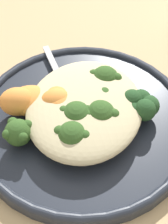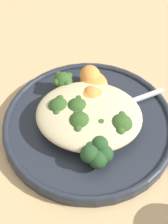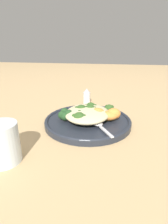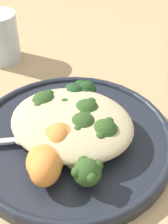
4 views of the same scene
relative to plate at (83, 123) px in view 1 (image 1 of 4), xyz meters
name	(u,v)px [view 1 (image 1 of 4)]	position (x,y,z in m)	size (l,w,h in m)	color
ground_plane	(76,125)	(0.00, 0.01, -0.01)	(4.00, 4.00, 0.00)	tan
plate	(83,123)	(0.00, 0.00, 0.00)	(0.29, 0.29, 0.02)	#232833
quinoa_mound	(85,107)	(0.00, 0.00, 0.03)	(0.18, 0.15, 0.04)	beige
broccoli_stalk_0	(26,126)	(-0.04, 0.06, 0.03)	(0.10, 0.06, 0.03)	#ADC675
broccoli_stalk_1	(53,124)	(-0.03, 0.03, 0.02)	(0.10, 0.03, 0.03)	#ADC675
broccoli_stalk_2	(71,130)	(-0.03, 0.01, 0.03)	(0.11, 0.07, 0.04)	#ADC675
broccoli_stalk_3	(75,115)	(-0.01, 0.01, 0.03)	(0.09, 0.07, 0.04)	#ADC675
broccoli_stalk_4	(95,114)	(0.00, -0.02, 0.03)	(0.07, 0.10, 0.04)	#ADC675
broccoli_stalk_5	(99,108)	(0.01, -0.02, 0.02)	(0.05, 0.11, 0.03)	#ADC675
broccoli_stalk_6	(96,98)	(0.02, -0.01, 0.03)	(0.04, 0.10, 0.03)	#ADC675
broccoli_stalk_7	(100,82)	(0.05, -0.01, 0.03)	(0.07, 0.10, 0.04)	#ADC675
sweet_potato_chunk_0	(61,101)	(0.01, 0.03, 0.03)	(0.06, 0.05, 0.04)	orange
sweet_potato_chunk_1	(18,102)	(-0.01, 0.09, 0.03)	(0.05, 0.04, 0.04)	orange
sweet_potato_chunk_2	(58,101)	(0.01, 0.03, 0.03)	(0.05, 0.04, 0.04)	orange
sweet_potato_chunk_3	(31,98)	(0.01, 0.07, 0.03)	(0.06, 0.05, 0.03)	orange
kale_tuft	(140,105)	(0.02, -0.07, 0.03)	(0.05, 0.05, 0.03)	#234723
spoon	(62,82)	(0.06, 0.04, 0.01)	(0.11, 0.08, 0.01)	silver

